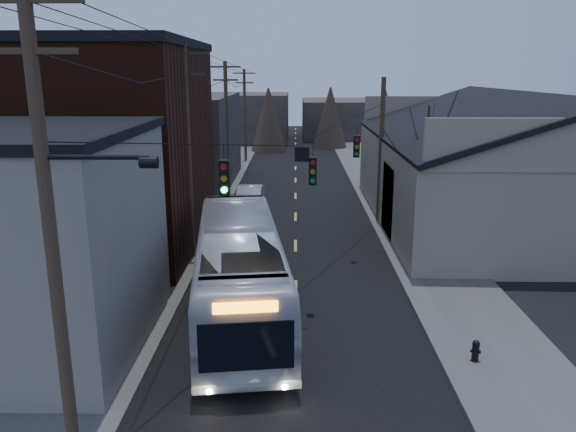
# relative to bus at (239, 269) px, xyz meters

# --- Properties ---
(road_surface) EXTENTS (9.00, 110.00, 0.02)m
(road_surface) POSITION_rel_bus_xyz_m (2.08, 18.30, -1.74)
(road_surface) COLOR black
(road_surface) RESTS_ON ground
(sidewalk_left) EXTENTS (4.00, 110.00, 0.12)m
(sidewalk_left) POSITION_rel_bus_xyz_m (-4.42, 18.30, -1.69)
(sidewalk_left) COLOR #474744
(sidewalk_left) RESTS_ON ground
(sidewalk_right) EXTENTS (4.00, 110.00, 0.12)m
(sidewalk_right) POSITION_rel_bus_xyz_m (8.58, 18.30, -1.69)
(sidewalk_right) COLOR #474744
(sidewalk_right) RESTS_ON ground
(building_clapboard) EXTENTS (8.00, 8.00, 7.00)m
(building_clapboard) POSITION_rel_bus_xyz_m (-6.92, -2.70, 1.75)
(building_clapboard) COLOR slate
(building_clapboard) RESTS_ON ground
(building_brick) EXTENTS (10.00, 12.00, 10.00)m
(building_brick) POSITION_rel_bus_xyz_m (-7.92, 8.30, 3.25)
(building_brick) COLOR #33150B
(building_brick) RESTS_ON ground
(building_left_far) EXTENTS (9.00, 14.00, 7.00)m
(building_left_far) POSITION_rel_bus_xyz_m (-7.42, 24.30, 1.75)
(building_left_far) COLOR #312B27
(building_left_far) RESTS_ON ground
(warehouse) EXTENTS (16.16, 20.60, 7.73)m
(warehouse) POSITION_rel_bus_xyz_m (15.08, 13.30, 0.95)
(warehouse) COLOR gray
(warehouse) RESTS_ON ground
(building_far_left) EXTENTS (10.00, 12.00, 6.00)m
(building_far_left) POSITION_rel_bus_xyz_m (-3.92, 53.30, 1.25)
(building_far_left) COLOR #312B27
(building_far_left) RESTS_ON ground
(building_far_right) EXTENTS (12.00, 14.00, 5.00)m
(building_far_right) POSITION_rel_bus_xyz_m (9.08, 58.30, 0.75)
(building_far_right) COLOR #312B27
(building_far_right) RESTS_ON ground
(bare_tree) EXTENTS (0.40, 0.40, 7.20)m
(bare_tree) POSITION_rel_bus_xyz_m (8.58, 8.30, 1.85)
(bare_tree) COLOR black
(bare_tree) RESTS_ON ground
(utility_lines) EXTENTS (11.24, 45.28, 10.50)m
(utility_lines) POSITION_rel_bus_xyz_m (-1.03, 12.45, 3.20)
(utility_lines) COLOR #382B1E
(utility_lines) RESTS_ON ground
(bus) EXTENTS (4.50, 12.83, 3.50)m
(bus) POSITION_rel_bus_xyz_m (0.00, 0.00, 0.00)
(bus) COLOR silver
(bus) RESTS_ON ground
(parked_car) EXTENTS (1.71, 4.62, 1.51)m
(parked_car) POSITION_rel_bus_xyz_m (-0.92, 16.27, -0.99)
(parked_car) COLOR #999BA0
(parked_car) RESTS_ON ground
(fire_hydrant) EXTENTS (0.33, 0.24, 0.69)m
(fire_hydrant) POSITION_rel_bus_xyz_m (7.65, -3.76, -1.26)
(fire_hydrant) COLOR black
(fire_hydrant) RESTS_ON sidewalk_right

